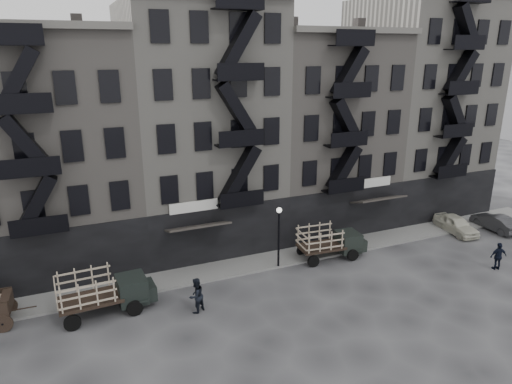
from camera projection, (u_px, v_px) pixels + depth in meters
name	position (u px, v px, depth m)	size (l,w,h in m)	color
ground	(252.00, 295.00, 27.10)	(140.00, 140.00, 0.00)	#38383A
sidewalk	(230.00, 268.00, 30.37)	(55.00, 2.50, 0.15)	slate
building_midwest	(52.00, 153.00, 29.72)	(10.00, 11.35, 16.20)	gray
building_center	(200.00, 128.00, 33.15)	(10.00, 11.35, 18.20)	gray
building_mideast	(318.00, 132.00, 37.19)	(10.00, 11.35, 16.20)	gray
building_east	(417.00, 107.00, 40.47)	(10.00, 11.35, 19.20)	gray
lamp_post	(279.00, 229.00, 29.66)	(0.36, 0.36, 4.28)	black
stake_truck_west	(103.00, 289.00, 24.88)	(5.21, 2.35, 2.57)	black
stake_truck_east	(330.00, 240.00, 31.55)	(4.91, 2.30, 2.40)	black
car_east	(456.00, 224.00, 36.14)	(1.64, 4.07, 1.39)	beige
car_far	(495.00, 222.00, 36.67)	(1.39, 4.00, 1.32)	#29292C
pedestrian_mid	(196.00, 295.00, 25.13)	(0.99, 0.77, 2.03)	black
policeman	(498.00, 256.00, 30.03)	(1.11, 0.46, 1.89)	black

